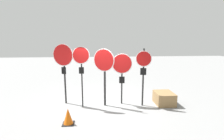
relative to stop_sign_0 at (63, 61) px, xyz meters
name	(u,v)px	position (x,y,z in m)	size (l,w,h in m)	color
ground_plane	(103,104)	(1.70, -0.23, -1.94)	(40.00, 40.00, 0.00)	gray
stop_sign_0	(63,61)	(0.00, 0.00, 0.00)	(0.90, 0.36, 2.67)	black
stop_sign_1	(81,62)	(0.80, -0.46, 0.00)	(0.71, 0.15, 2.58)	black
stop_sign_2	(104,66)	(1.74, -0.40, -0.19)	(0.83, 0.50, 2.48)	black
stop_sign_3	(122,68)	(2.52, -0.25, -0.29)	(0.87, 0.15, 2.26)	black
stop_sign_4	(143,67)	(3.38, -0.53, -0.22)	(0.65, 0.22, 2.48)	black
traffic_cone_0	(68,116)	(0.44, -1.95, -1.67)	(0.39, 0.39, 0.56)	black
storage_crate	(164,98)	(4.40, -0.42, -1.68)	(0.77, 0.94, 0.53)	olive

